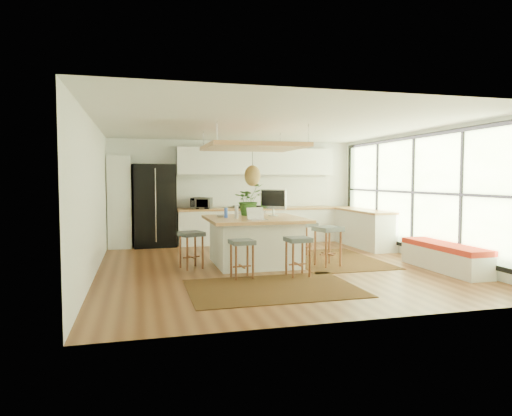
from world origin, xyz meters
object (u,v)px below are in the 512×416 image
object	(u,v)px
stool_near_left	(242,258)
stool_right_back	(304,241)
fridge	(154,210)
island	(255,241)
stool_left_side	(191,250)
island_plant	(248,203)
monitor	(273,203)
microwave	(202,202)
stool_near_right	(298,256)
laptop	(258,214)
stool_right_front	(328,248)

from	to	relation	value
stool_near_left	stool_right_back	bearing A→B (deg)	43.63
fridge	island	distance (m)	3.50
fridge	island	xyz separation A→B (m)	(1.84, -2.94, -0.46)
stool_left_side	island_plant	world-z (taller)	island_plant
monitor	microwave	size ratio (longest dim) A/B	1.17
fridge	monitor	bearing A→B (deg)	-52.97
stool_left_side	island	bearing A→B (deg)	4.86
stool_near_right	laptop	world-z (taller)	laptop
island	stool_right_front	xyz separation A→B (m)	(1.31, -0.56, -0.11)
stool_near_right	island_plant	xyz separation A→B (m)	(-0.46, 1.74, 0.83)
stool_left_side	island_plant	xyz separation A→B (m)	(1.25, 0.58, 0.83)
island	stool_left_side	size ratio (longest dim) A/B	2.66
laptop	monitor	bearing A→B (deg)	48.56
stool_right_back	microwave	xyz separation A→B (m)	(-1.88, 2.42, 0.74)
stool_right_front	island	bearing A→B (deg)	156.82
island_plant	laptop	bearing A→B (deg)	-94.24
fridge	stool_left_side	distance (m)	3.15
stool_near_left	island_plant	bearing A→B (deg)	72.76
stool_right_back	island	bearing A→B (deg)	-158.38
island	microwave	world-z (taller)	microwave
stool_near_right	island	bearing A→B (deg)	109.46
island	stool_near_left	world-z (taller)	island
laptop	stool_near_left	bearing A→B (deg)	-133.55
stool_left_side	microwave	distance (m)	3.16
monitor	island	bearing A→B (deg)	-102.70
stool_right_back	island_plant	bearing A→B (deg)	-179.60
island	stool_right_back	distance (m)	1.32
fridge	stool_left_side	size ratio (longest dim) A/B	2.95
fridge	island_plant	world-z (taller)	fridge
stool_left_side	monitor	bearing A→B (deg)	12.54
island	monitor	world-z (taller)	monitor
stool_near_right	laptop	xyz separation A→B (m)	(-0.54, 0.70, 0.70)
island	stool_right_back	xyz separation A→B (m)	(1.22, 0.48, -0.11)
fridge	stool_near_left	bearing A→B (deg)	-76.25
stool_right_front	laptop	size ratio (longest dim) A/B	2.19
stool_near_left	stool_right_front	xyz separation A→B (m)	(1.84, 0.62, 0.00)
stool_left_side	laptop	bearing A→B (deg)	-21.54
island	microwave	size ratio (longest dim) A/B	3.61
stool_right_back	laptop	size ratio (longest dim) A/B	2.15
fridge	stool_near_right	world-z (taller)	fridge
stool_near_left	stool_right_front	bearing A→B (deg)	18.62
island	laptop	world-z (taller)	laptop
stool_right_back	laptop	bearing A→B (deg)	-141.24
stool_right_front	island_plant	distance (m)	1.88
stool_right_front	monitor	bearing A→B (deg)	135.23
stool_right_back	stool_left_side	bearing A→B (deg)	-166.59
island	island_plant	world-z (taller)	island_plant
stool_right_back	laptop	distance (m)	1.82
stool_near_left	laptop	world-z (taller)	laptop
stool_near_right	monitor	world-z (taller)	monitor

